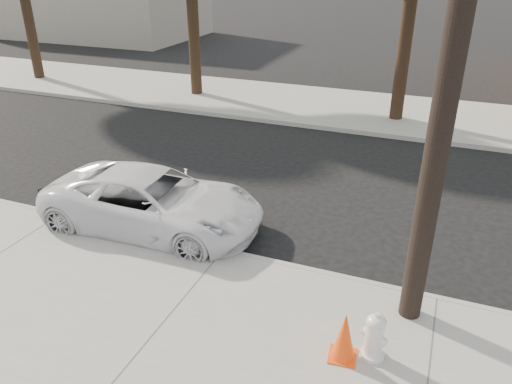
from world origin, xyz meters
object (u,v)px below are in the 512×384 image
at_px(police_cruiser, 153,201).
at_px(fire_hydrant, 374,337).
at_px(traffic_cone, 344,337).
at_px(utility_pole, 459,19).

height_order(police_cruiser, fire_hydrant, police_cruiser).
xyz_separation_m(fire_hydrant, traffic_cone, (-0.40, -0.17, 0.02)).
distance_m(utility_pole, police_cruiser, 6.86).
bearing_deg(traffic_cone, police_cruiser, 152.63).
xyz_separation_m(utility_pole, fire_hydrant, (-0.40, -1.17, -4.20)).
bearing_deg(police_cruiser, traffic_cone, -119.46).
bearing_deg(utility_pole, fire_hydrant, -108.66).
distance_m(police_cruiser, traffic_cone, 5.23).
bearing_deg(fire_hydrant, traffic_cone, -132.59).
bearing_deg(police_cruiser, fire_hydrant, -115.95).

